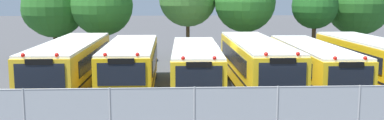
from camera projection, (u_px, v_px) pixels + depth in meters
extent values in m
plane|color=#424244|center=(223.00, 89.00, 24.01)|extent=(160.00, 160.00, 0.00)
cube|color=yellow|center=(71.00, 64.00, 23.48)|extent=(2.57, 10.94, 2.14)
cube|color=white|center=(70.00, 43.00, 23.31)|extent=(2.52, 10.72, 0.12)
cube|color=black|center=(41.00, 107.00, 18.14)|extent=(2.55, 0.18, 0.36)
cube|color=black|center=(40.00, 76.00, 18.00)|extent=(2.05, 0.07, 1.03)
cube|color=black|center=(96.00, 57.00, 23.77)|extent=(0.10, 8.52, 0.77)
cube|color=black|center=(48.00, 57.00, 23.67)|extent=(0.10, 8.52, 0.77)
cube|color=black|center=(71.00, 72.00, 23.54)|extent=(2.60, 11.05, 0.10)
sphere|color=red|center=(57.00, 55.00, 18.07)|extent=(0.18, 0.18, 0.18)
sphere|color=red|center=(23.00, 55.00, 18.01)|extent=(0.18, 0.18, 0.18)
cube|color=black|center=(39.00, 62.00, 17.90)|extent=(1.13, 0.09, 0.24)
cylinder|color=black|center=(76.00, 99.00, 19.64)|extent=(0.29, 1.00, 1.00)
cylinder|color=black|center=(26.00, 99.00, 19.56)|extent=(0.29, 1.00, 1.00)
cylinder|color=black|center=(103.00, 69.00, 27.28)|extent=(0.29, 1.00, 1.00)
cylinder|color=black|center=(67.00, 69.00, 27.19)|extent=(0.29, 1.00, 1.00)
cube|color=yellow|center=(131.00, 65.00, 23.46)|extent=(2.54, 9.58, 2.06)
cube|color=white|center=(131.00, 44.00, 23.29)|extent=(2.49, 9.39, 0.12)
cube|color=black|center=(122.00, 103.00, 18.79)|extent=(2.54, 0.17, 0.36)
cube|color=black|center=(121.00, 74.00, 18.66)|extent=(2.04, 0.07, 0.99)
cube|color=black|center=(155.00, 58.00, 23.77)|extent=(0.08, 7.46, 0.74)
cube|color=black|center=(108.00, 58.00, 23.64)|extent=(0.08, 7.46, 0.74)
cube|color=black|center=(131.00, 72.00, 23.52)|extent=(2.57, 9.67, 0.10)
sphere|color=red|center=(137.00, 55.00, 18.74)|extent=(0.18, 0.18, 0.18)
sphere|color=red|center=(105.00, 55.00, 18.67)|extent=(0.18, 0.18, 0.18)
cube|color=black|center=(121.00, 61.00, 18.57)|extent=(1.12, 0.09, 0.24)
cylinder|color=black|center=(149.00, 95.00, 20.31)|extent=(0.29, 1.00, 1.00)
cylinder|color=black|center=(101.00, 96.00, 20.19)|extent=(0.29, 1.00, 1.00)
cylinder|color=black|center=(154.00, 71.00, 26.59)|extent=(0.29, 1.00, 1.00)
cylinder|color=black|center=(117.00, 71.00, 26.48)|extent=(0.29, 1.00, 1.00)
cube|color=yellow|center=(196.00, 66.00, 23.61)|extent=(2.70, 9.73, 1.90)
cube|color=white|center=(196.00, 47.00, 23.46)|extent=(2.65, 9.53, 0.12)
cube|color=black|center=(199.00, 102.00, 18.88)|extent=(2.50, 0.23, 0.36)
cube|color=black|center=(199.00, 76.00, 18.76)|extent=(2.01, 0.11, 0.91)
cube|color=black|center=(218.00, 59.00, 23.89)|extent=(0.24, 7.54, 0.69)
cube|color=black|center=(173.00, 59.00, 23.84)|extent=(0.24, 7.54, 0.69)
cube|color=black|center=(196.00, 73.00, 23.67)|extent=(2.73, 9.83, 0.10)
sphere|color=red|center=(214.00, 58.00, 18.83)|extent=(0.18, 0.18, 0.18)
sphere|color=red|center=(183.00, 58.00, 18.80)|extent=(0.18, 0.18, 0.18)
cube|color=black|center=(199.00, 65.00, 18.67)|extent=(1.10, 0.11, 0.24)
cylinder|color=black|center=(221.00, 95.00, 20.36)|extent=(0.31, 1.01, 1.00)
cylinder|color=black|center=(174.00, 95.00, 20.31)|extent=(0.31, 1.01, 1.00)
cylinder|color=black|center=(212.00, 71.00, 26.75)|extent=(0.31, 1.01, 1.00)
cylinder|color=black|center=(176.00, 71.00, 26.71)|extent=(0.31, 1.01, 1.00)
cube|color=yellow|center=(256.00, 63.00, 23.80)|extent=(2.48, 11.35, 2.16)
cube|color=white|center=(256.00, 42.00, 23.63)|extent=(2.43, 11.12, 0.12)
cube|color=black|center=(282.00, 106.00, 18.27)|extent=(2.48, 0.17, 0.36)
cube|color=black|center=(282.00, 75.00, 18.13)|extent=(1.99, 0.07, 1.04)
cube|color=black|center=(277.00, 56.00, 24.11)|extent=(0.08, 8.84, 0.78)
cube|color=black|center=(232.00, 56.00, 23.99)|extent=(0.08, 8.84, 0.78)
cube|color=black|center=(255.00, 71.00, 23.87)|extent=(2.50, 11.46, 0.10)
sphere|color=red|center=(298.00, 54.00, 18.20)|extent=(0.18, 0.18, 0.18)
sphere|color=red|center=(266.00, 54.00, 18.13)|extent=(0.18, 0.18, 0.18)
cube|color=black|center=(283.00, 61.00, 18.03)|extent=(1.09, 0.08, 0.24)
cylinder|color=black|center=(297.00, 98.00, 19.78)|extent=(0.28, 1.00, 1.00)
cylinder|color=black|center=(250.00, 98.00, 19.67)|extent=(0.28, 1.00, 1.00)
cylinder|color=black|center=(260.00, 68.00, 27.82)|extent=(0.28, 1.00, 1.00)
cylinder|color=black|center=(227.00, 68.00, 27.71)|extent=(0.28, 1.00, 1.00)
cube|color=yellow|center=(312.00, 64.00, 24.09)|extent=(2.54, 10.94, 1.92)
cube|color=white|center=(313.00, 46.00, 23.93)|extent=(2.49, 10.72, 0.12)
cube|color=black|center=(350.00, 103.00, 18.75)|extent=(2.41, 0.20, 0.36)
cube|color=black|center=(351.00, 77.00, 18.63)|extent=(1.94, 0.09, 0.92)
cube|color=black|center=(332.00, 58.00, 24.37)|extent=(0.18, 8.50, 0.69)
cube|color=black|center=(289.00, 58.00, 24.30)|extent=(0.18, 8.50, 0.69)
cube|color=black|center=(311.00, 71.00, 24.14)|extent=(2.56, 11.05, 0.10)
sphere|color=red|center=(365.00, 58.00, 18.70)|extent=(0.18, 0.18, 0.18)
sphere|color=red|center=(335.00, 58.00, 18.66)|extent=(0.18, 0.18, 0.18)
cube|color=black|center=(351.00, 65.00, 18.54)|extent=(1.06, 0.10, 0.24)
cylinder|color=black|center=(360.00, 95.00, 20.24)|extent=(0.30, 1.00, 1.00)
cylinder|color=black|center=(315.00, 96.00, 20.18)|extent=(0.30, 1.00, 1.00)
cylinder|color=black|center=(310.00, 68.00, 27.85)|extent=(0.30, 1.00, 1.00)
cylinder|color=black|center=(278.00, 68.00, 27.78)|extent=(0.30, 1.00, 1.00)
cube|color=yellow|center=(371.00, 62.00, 24.08)|extent=(2.78, 10.27, 2.19)
cube|color=white|center=(372.00, 41.00, 23.91)|extent=(2.73, 10.06, 0.12)
cube|color=black|center=(346.00, 55.00, 24.23)|extent=(0.26, 7.96, 0.79)
cube|color=black|center=(370.00, 70.00, 24.15)|extent=(2.81, 10.37, 0.10)
cylinder|color=black|center=(384.00, 94.00, 20.49)|extent=(0.31, 1.01, 1.00)
cylinder|color=black|center=(362.00, 68.00, 27.56)|extent=(0.31, 1.01, 1.00)
cylinder|color=black|center=(327.00, 69.00, 27.40)|extent=(0.31, 1.01, 1.00)
cylinder|color=#4C3823|center=(56.00, 46.00, 33.39)|extent=(0.31, 0.31, 2.43)
sphere|color=#286623|center=(54.00, 6.00, 32.94)|extent=(4.69, 4.69, 4.69)
sphere|color=#286623|center=(46.00, 10.00, 33.02)|extent=(3.62, 3.62, 3.62)
cylinder|color=#4C3823|center=(103.00, 46.00, 32.64)|extent=(0.33, 0.33, 2.60)
sphere|color=#286623|center=(102.00, 5.00, 32.19)|extent=(4.54, 4.54, 4.54)
sphere|color=#286623|center=(97.00, 3.00, 32.54)|extent=(2.91, 2.91, 2.91)
cylinder|color=#4C3823|center=(188.00, 40.00, 33.95)|extent=(0.28, 0.28, 3.17)
cylinder|color=#4C3823|center=(244.00, 44.00, 33.05)|extent=(0.45, 0.45, 2.84)
sphere|color=#286623|center=(245.00, 2.00, 32.58)|extent=(4.52, 4.52, 4.52)
cylinder|color=#4C3823|center=(313.00, 43.00, 32.63)|extent=(0.30, 0.30, 2.98)
sphere|color=#1E561E|center=(315.00, 6.00, 32.22)|extent=(3.36, 3.36, 3.36)
sphere|color=#1E561E|center=(308.00, 5.00, 32.30)|extent=(2.08, 2.08, 2.08)
cylinder|color=#4C3823|center=(356.00, 44.00, 34.32)|extent=(0.35, 0.35, 2.54)
sphere|color=#286623|center=(358.00, 3.00, 33.85)|extent=(4.95, 4.95, 4.95)
sphere|color=#286623|center=(367.00, 2.00, 33.73)|extent=(3.01, 3.01, 3.01)
cylinder|color=#9EA0A3|center=(24.00, 113.00, 15.72)|extent=(0.07, 0.07, 1.82)
cylinder|color=#9EA0A3|center=(110.00, 112.00, 15.86)|extent=(0.07, 0.07, 1.82)
cylinder|color=#9EA0A3|center=(194.00, 111.00, 15.99)|extent=(0.07, 0.07, 1.82)
cylinder|color=#9EA0A3|center=(277.00, 110.00, 16.13)|extent=(0.07, 0.07, 1.82)
cylinder|color=#9EA0A3|center=(359.00, 109.00, 16.27)|extent=(0.07, 0.07, 1.82)
cube|color=#ADB2B7|center=(236.00, 111.00, 16.06)|extent=(21.36, 0.02, 1.78)
cylinder|color=#9EA0A3|center=(236.00, 87.00, 15.93)|extent=(21.36, 0.04, 0.04)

